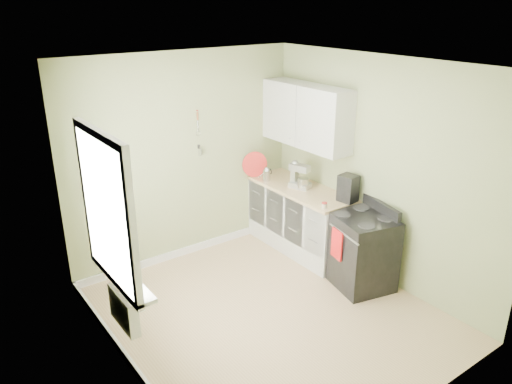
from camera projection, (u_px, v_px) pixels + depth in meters
floor at (270, 315)px, 5.53m from camera, size 3.20×3.60×0.02m
ceiling at (273, 64)px, 4.54m from camera, size 3.20×3.60×0.02m
wall_back at (185, 158)px, 6.39m from camera, size 3.20×0.02×2.70m
wall_left at (119, 245)px, 4.15m from camera, size 0.02×3.60×2.70m
wall_right at (378, 171)px, 5.92m from camera, size 0.02×3.60×2.70m
base_cabinets at (300, 220)px, 6.84m from camera, size 0.60×1.60×0.87m
countertop at (301, 189)px, 6.66m from camera, size 0.64×1.60×0.04m
upper_cabinets at (306, 115)px, 6.46m from camera, size 0.35×1.40×0.80m
window at (106, 211)px, 4.32m from camera, size 0.06×1.14×1.44m
window_sill at (122, 276)px, 4.60m from camera, size 0.18×1.14×0.04m
radiator at (124, 310)px, 4.67m from camera, size 0.12×0.50×0.35m
wall_utensils at (199, 140)px, 6.40m from camera, size 0.02×0.14×0.58m
stove at (361, 250)px, 5.97m from camera, size 0.79×0.85×1.02m
stand_mixer at (299, 177)px, 6.61m from camera, size 0.26×0.32×0.36m
kettle at (266, 174)px, 6.88m from camera, size 0.19×0.11×0.19m
coffee_maker at (348, 189)px, 6.16m from camera, size 0.22×0.24×0.34m
red_tray at (255, 164)px, 7.00m from camera, size 0.36×0.18×0.36m
jar at (324, 205)px, 5.98m from camera, size 0.07×0.07×0.07m
plant_a at (129, 267)px, 4.40m from camera, size 0.17×0.20×0.31m
plant_b at (122, 262)px, 4.52m from camera, size 0.17×0.19×0.27m
plant_c at (108, 245)px, 4.78m from camera, size 0.19×0.19×0.32m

